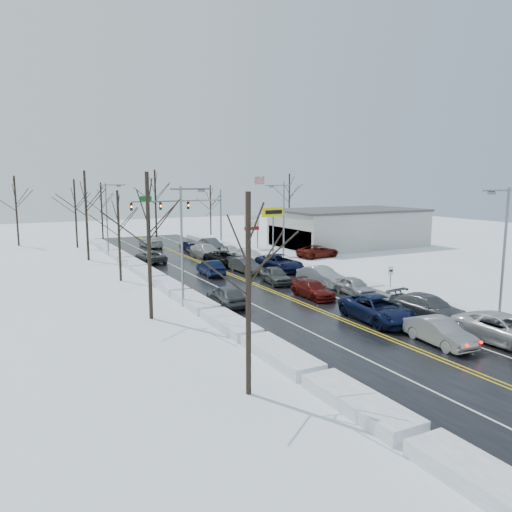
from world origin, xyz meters
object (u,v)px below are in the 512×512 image
oncoming_car_0 (211,275)px  flagpole (255,202)px  dealership_building (348,228)px  traffic_signal_mast (188,208)px  tires_plus_sign (273,215)px

oncoming_car_0 → flagpole: bearing=-123.3°
dealership_building → oncoming_car_0: (-25.88, -11.34, -2.66)m
oncoming_car_0 → dealership_building: bearing=-153.4°
flagpole → dealership_building: flagpole is taller
oncoming_car_0 → traffic_signal_mast: bearing=-101.2°
dealership_building → traffic_signal_mast: bearing=154.1°
traffic_signal_mast → tires_plus_sign: bearing=-59.5°
dealership_building → tires_plus_sign: bearing=-171.5°
flagpole → dealership_building: size_ratio=0.49×
flagpole → dealership_building: bearing=-53.7°
traffic_signal_mast → oncoming_car_0: bearing=-104.1°
flagpole → tires_plus_sign: bearing=-108.4°
tires_plus_sign → flagpole: flagpole is taller
traffic_signal_mast → oncoming_car_0: (-5.35, -21.33, -5.48)m
traffic_signal_mast → dealership_building: (20.53, -9.99, -2.82)m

